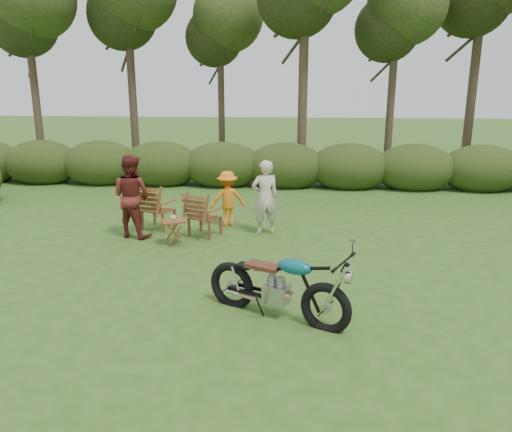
# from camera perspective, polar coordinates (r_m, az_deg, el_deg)

# --- Properties ---
(ground) EXTENTS (80.00, 80.00, 0.00)m
(ground) POSITION_cam_1_polar(r_m,az_deg,el_deg) (7.38, 1.27, -10.90)
(ground) COLOR #2D4F1A
(ground) RESTS_ON ground
(tree_line) EXTENTS (22.52, 11.62, 8.14)m
(tree_line) POSITION_cam_1_polar(r_m,az_deg,el_deg) (16.36, 5.46, 17.11)
(tree_line) COLOR #372D1E
(tree_line) RESTS_ON ground
(motorcycle) EXTENTS (2.25, 1.64, 1.20)m
(motorcycle) POSITION_cam_1_polar(r_m,az_deg,el_deg) (7.27, 2.31, -11.33)
(motorcycle) COLOR #0C909D
(motorcycle) RESTS_ON ground
(lawn_chair_right) EXTENTS (0.88, 0.88, 0.97)m
(lawn_chair_right) POSITION_cam_1_polar(r_m,az_deg,el_deg) (10.90, -5.82, -2.21)
(lawn_chair_right) COLOR brown
(lawn_chair_right) RESTS_ON ground
(lawn_chair_left) EXTENTS (0.89, 0.89, 1.03)m
(lawn_chair_left) POSITION_cam_1_polar(r_m,az_deg,el_deg) (11.57, -11.00, -1.38)
(lawn_chair_left) COLOR brown
(lawn_chair_left) RESTS_ON ground
(side_table) EXTENTS (0.62, 0.58, 0.51)m
(side_table) POSITION_cam_1_polar(r_m,az_deg,el_deg) (10.31, -9.35, -1.86)
(side_table) COLOR brown
(side_table) RESTS_ON ground
(cup) EXTENTS (0.11, 0.11, 0.09)m
(cup) POSITION_cam_1_polar(r_m,az_deg,el_deg) (10.28, -9.44, -0.18)
(cup) COLOR beige
(cup) RESTS_ON side_table
(adult_a) EXTENTS (0.68, 0.55, 1.62)m
(adult_a) POSITION_cam_1_polar(r_m,az_deg,el_deg) (10.99, 1.02, -1.97)
(adult_a) COLOR beige
(adult_a) RESTS_ON ground
(adult_b) EXTENTS (1.03, 0.91, 1.77)m
(adult_b) POSITION_cam_1_polar(r_m,az_deg,el_deg) (11.11, -13.75, -2.23)
(adult_b) COLOR maroon
(adult_b) RESTS_ON ground
(child) EXTENTS (0.94, 0.73, 1.28)m
(child) POSITION_cam_1_polar(r_m,az_deg,el_deg) (11.57, -3.23, -1.11)
(child) COLOR orange
(child) RESTS_ON ground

